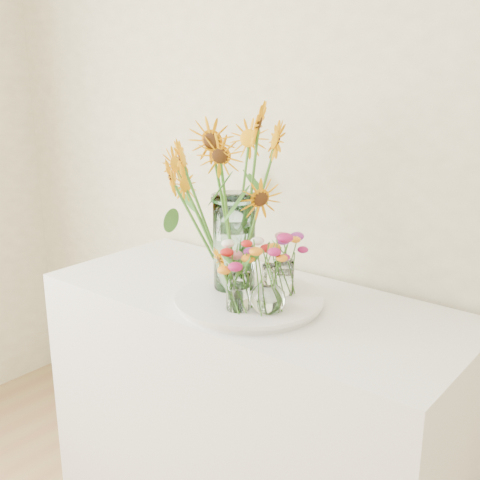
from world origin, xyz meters
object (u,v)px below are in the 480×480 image
Objects in this scene: counter at (251,419)px; small_vase_a at (238,292)px; tray at (249,302)px; mason_jar at (234,242)px; small_vase_c at (284,278)px; small_vase_b at (268,289)px.

small_vase_a reaches higher than counter.
tray is 0.19m from mason_jar.
small_vase_c reaches higher than counter.
small_vase_a is 0.80× the size of small_vase_b.
small_vase_b is (0.08, 0.04, 0.01)m from small_vase_a.
small_vase_b reaches higher than small_vase_a.
small_vase_c is at bearing 53.32° from tray.
counter is 12.58× the size of small_vase_c.
small_vase_c is (-0.05, 0.14, -0.02)m from small_vase_b.
small_vase_c is at bearing 107.62° from small_vase_b.
small_vase_c is (0.15, 0.05, -0.10)m from mason_jar.
small_vase_c reaches higher than tray.
mason_jar is 2.75× the size of small_vase_c.
small_vase_a is (0.08, -0.17, 0.53)m from counter.
tray is 2.95× the size of small_vase_b.
mason_jar is at bearing 157.57° from tray.
counter is at bearing 37.02° from mason_jar.
mason_jar is 0.19m from small_vase_c.
counter is 9.59× the size of small_vase_b.
small_vase_b is at bearing -24.55° from mason_jar.
counter is 3.25× the size of tray.
small_vase_b is 1.31× the size of small_vase_c.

